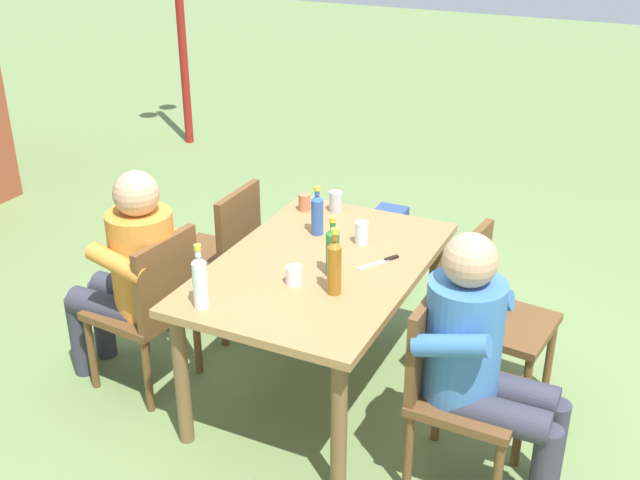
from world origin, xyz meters
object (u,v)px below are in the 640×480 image
person_in_white_shirt (481,354)px  bottle_green (333,251)px  person_in_plaid_shirt (132,268)px  chair_near_left (452,381)px  bottle_blue (317,214)px  cup_terracotta (304,202)px  chair_near_right (491,309)px  cup_white (294,275)px  dining_table (320,279)px  bottle_amber (334,266)px  chair_far_left (152,303)px  cup_glass (362,233)px  bottle_clear (200,281)px  chair_far_right (222,250)px  cup_steel (336,202)px  table_knife (381,262)px  backpack_by_far_side (387,248)px

person_in_white_shirt → bottle_green: 0.83m
person_in_plaid_shirt → chair_near_left: bearing=-89.9°
bottle_blue → cup_terracotta: bottle_blue is taller
chair_near_right → person_in_plaid_shirt: 1.79m
cup_terracotta → cup_white: cup_terracotta is taller
dining_table → bottle_amber: bottle_amber is taller
chair_far_left → chair_near_right: size_ratio=1.00×
chair_near_left → chair_near_right: (0.66, -0.00, 0.00)m
chair_far_left → cup_terracotta: bearing=-25.7°
cup_terracotta → bottle_blue: bearing=-141.3°
dining_table → cup_glass: size_ratio=12.30×
bottle_clear → bottle_blue: bearing=-8.0°
chair_near_left → bottle_clear: bearing=104.9°
chair_near_left → chair_far_right: size_ratio=1.00×
chair_near_right → bottle_blue: (-0.04, 0.93, 0.36)m
chair_far_left → person_in_white_shirt: size_ratio=0.74×
cup_steel → chair_near_left: bearing=-133.9°
chair_far_left → bottle_blue: bearing=-44.7°
bottle_green → cup_terracotta: (0.63, 0.46, -0.08)m
cup_white → chair_far_right: bearing=53.2°
cup_glass → chair_near_left: bearing=-131.9°
chair_near_right → table_knife: (-0.21, 0.51, 0.25)m
table_knife → person_in_white_shirt: bearing=-126.4°
bottle_clear → bottle_blue: bottle_clear is taller
person_in_plaid_shirt → bottle_green: bearing=-76.6°
chair_near_left → backpack_by_far_side: 1.83m
chair_near_right → bottle_green: bottle_green is taller
chair_far_right → bottle_blue: 0.71m
chair_near_right → cup_steel: chair_near_right is taller
table_knife → person_in_plaid_shirt: bearing=111.5°
dining_table → backpack_by_far_side: size_ratio=3.04×
chair_far_right → cup_glass: bearing=-92.8°
chair_far_left → backpack_by_far_side: (1.58, -0.65, -0.26)m
dining_table → person_in_white_shirt: 0.94m
dining_table → person_in_plaid_shirt: person_in_plaid_shirt is taller
bottle_clear → cup_glass: (0.88, -0.38, -0.07)m
bottle_green → bottle_clear: bottle_clear is taller
person_in_white_shirt → cup_white: size_ratio=13.93×
bottle_blue → backpack_by_far_side: 1.14m
person_in_plaid_shirt → bottle_green: size_ratio=4.01×
chair_far_right → person_in_plaid_shirt: 0.68m
chair_far_right → table_knife: bearing=-100.7°
cup_white → cup_glass: bearing=-12.2°
dining_table → chair_far_right: chair_far_right is taller
bottle_clear → table_knife: bearing=-36.8°
chair_far_left → person_in_plaid_shirt: (0.01, 0.11, 0.17)m
chair_far_right → person_in_white_shirt: person_in_white_shirt is taller
person_in_white_shirt → bottle_green: person_in_white_shirt is taller
dining_table → bottle_green: 0.26m
person_in_white_shirt → cup_terracotta: (0.86, 1.23, 0.12)m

